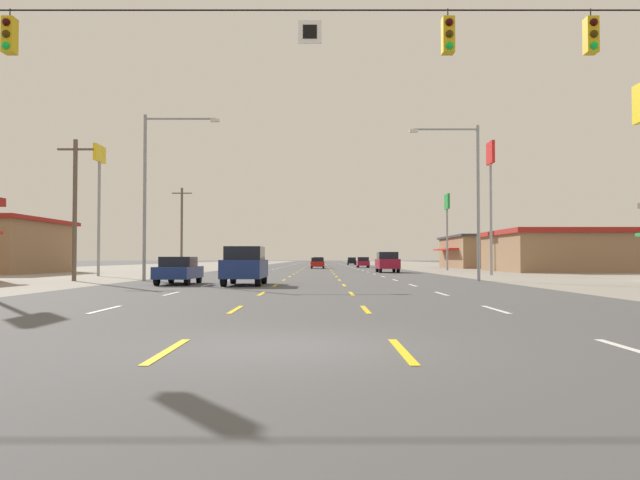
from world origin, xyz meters
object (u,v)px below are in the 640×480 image
Objects in this scene: pole_sign_left_row_1 at (100,179)px; pole_sign_right_row_2 at (447,212)px; hatchback_far_right_farthest at (352,261)px; sedan_center_turn_midfar at (318,263)px; sedan_far_left_near at (179,270)px; hatchback_center_turn_farther at (318,262)px; suv_far_right_mid at (388,262)px; hatchback_far_right_far at (363,262)px; pole_sign_right_row_1 at (491,176)px; streetlight_left_row_0 at (153,184)px; streetlight_right_row_0 at (471,190)px; suv_inner_left_nearest at (245,265)px.

pole_sign_right_row_2 is at bearing 36.89° from pole_sign_left_row_1.
sedan_center_turn_midfar is at bearing -98.62° from hatchback_far_right_farthest.
sedan_far_left_near is 0.51× the size of pole_sign_right_row_2.
pole_sign_right_row_2 is at bearing -64.60° from hatchback_center_turn_farther.
pole_sign_left_row_1 reaches higher than suv_far_right_mid.
hatchback_far_right_far is 0.39× the size of pole_sign_left_row_1.
hatchback_far_right_far reaches higher than sedan_center_turn_midfar.
hatchback_far_right_farthest is (-0.05, 67.57, -0.24)m from suv_far_right_mid.
sedan_far_left_near is at bearing -140.02° from pole_sign_right_row_1.
pole_sign_left_row_1 is at bearing -118.35° from hatchback_far_right_far.
streetlight_left_row_0 is at bearing -107.11° from hatchback_far_right_far.
pole_sign_right_row_1 reaches higher than pole_sign_right_row_2.
sedan_center_turn_midfar is 46.64m from streetlight_right_row_0.
hatchback_center_turn_farther is (3.50, 71.41, -0.24)m from suv_inner_left_nearest.
pole_sign_right_row_1 is at bearing 28.80° from streetlight_left_row_0.
suv_far_right_mid reaches higher than sedan_center_turn_midfar.
pole_sign_left_row_1 is at bearing -174.34° from pole_sign_right_row_1.
sedan_far_left_near and sedan_center_turn_midfar have the same top height.
streetlight_right_row_0 reaches higher than sedan_center_turn_midfar.
streetlight_left_row_0 is (-16.72, -22.71, 4.88)m from suv_far_right_mid.
suv_inner_left_nearest is 0.48× the size of pole_sign_left_row_1.
hatchback_far_right_farthest is (6.80, 44.87, 0.03)m from sedan_center_turn_midfar.
pole_sign_right_row_1 is 20.79m from pole_sign_right_row_2.
streetlight_right_row_0 is at bearing -0.00° from streetlight_left_row_0.
pole_sign_right_row_2 is 42.16m from streetlight_left_row_0.
pole_sign_left_row_1 is at bearing -152.15° from suv_far_right_mid.
suv_far_right_mid is at bearing 69.93° from suv_inner_left_nearest.
streetlight_right_row_0 reaches higher than hatchback_far_right_farthest.
streetlight_left_row_0 reaches higher than sedan_far_left_near.
suv_far_right_mid is 0.52× the size of streetlight_right_row_0.
suv_far_right_mid is at bearing -73.20° from sedan_center_turn_midfar.
pole_sign_right_row_1 is 1.15× the size of streetlight_right_row_0.
pole_sign_left_row_1 is 28.25m from streetlight_right_row_0.
pole_sign_left_row_1 is (-16.70, -55.44, 6.76)m from hatchback_center_turn_farther.
streetlight_left_row_0 is (-6.33, 5.73, 4.88)m from suv_inner_left_nearest.
pole_sign_right_row_1 reaches higher than hatchback_far_right_farthest.
hatchback_far_right_far is at bearing 80.29° from suv_inner_left_nearest.
suv_inner_left_nearest is 9.84m from streetlight_left_row_0.
sedan_center_turn_midfar is at bearing -129.16° from hatchback_far_right_far.
suv_inner_left_nearest is 51.26m from sedan_center_turn_midfar.
pole_sign_right_row_2 is at bearing 88.31° from pole_sign_right_row_1.
sedan_far_left_near is at bearing -60.35° from streetlight_left_row_0.
pole_sign_right_row_2 is at bearing 80.88° from streetlight_right_row_0.
pole_sign_right_row_1 is (17.90, 19.05, 7.09)m from suv_inner_left_nearest.
sedan_far_left_near is 19.03m from pole_sign_left_row_1.
pole_sign_right_row_2 is at bearing -81.73° from hatchback_far_right_farthest.
sedan_center_turn_midfar is 1.15× the size of hatchback_far_right_far.
streetlight_left_row_0 is (-9.87, -45.41, 5.15)m from sedan_center_turn_midfar.
streetlight_right_row_0 is at bearing -78.18° from sedan_center_turn_midfar.
pole_sign_right_row_1 is at bearing -51.33° from suv_far_right_mid.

